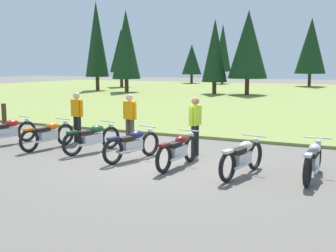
# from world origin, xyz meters

# --- Properties ---
(ground_plane) EXTENTS (140.00, 140.00, 0.00)m
(ground_plane) POSITION_xyz_m (0.00, 0.00, 0.00)
(ground_plane) COLOR #605B54
(grass_moorland) EXTENTS (80.00, 44.00, 0.10)m
(grass_moorland) POSITION_xyz_m (0.00, 25.88, 0.05)
(grass_moorland) COLOR olive
(grass_moorland) RESTS_ON ground
(forest_treeline) EXTENTS (44.38, 23.68, 8.67)m
(forest_treeline) POSITION_xyz_m (-3.32, 33.56, 4.16)
(forest_treeline) COLOR #47331E
(forest_treeline) RESTS_ON ground
(motorcycle_red) EXTENTS (0.73, 2.07, 0.88)m
(motorcycle_red) POSITION_xyz_m (-5.55, 0.13, 0.44)
(motorcycle_red) COLOR black
(motorcycle_red) RESTS_ON ground
(motorcycle_orange) EXTENTS (0.62, 2.09, 0.88)m
(motorcycle_orange) POSITION_xyz_m (-3.92, 0.20, 0.44)
(motorcycle_orange) COLOR black
(motorcycle_orange) RESTS_ON ground
(motorcycle_british_green) EXTENTS (0.81, 2.04, 0.88)m
(motorcycle_british_green) POSITION_xyz_m (-2.34, 0.33, 0.44)
(motorcycle_british_green) COLOR black
(motorcycle_british_green) RESTS_ON ground
(motorcycle_navy) EXTENTS (0.77, 2.06, 0.88)m
(motorcycle_navy) POSITION_xyz_m (-0.76, -0.03, 0.44)
(motorcycle_navy) COLOR black
(motorcycle_navy) RESTS_ON ground
(motorcycle_maroon) EXTENTS (0.62, 2.10, 0.88)m
(motorcycle_maroon) POSITION_xyz_m (0.69, -0.22, 0.44)
(motorcycle_maroon) COLOR black
(motorcycle_maroon) RESTS_ON ground
(motorcycle_cream) EXTENTS (0.66, 2.08, 0.88)m
(motorcycle_cream) POSITION_xyz_m (2.37, -0.31, 0.44)
(motorcycle_cream) COLOR black
(motorcycle_cream) RESTS_ON ground
(motorcycle_silver) EXTENTS (0.62, 2.10, 0.88)m
(motorcycle_silver) POSITION_xyz_m (3.90, 0.07, 0.44)
(motorcycle_silver) COLOR black
(motorcycle_silver) RESTS_ON ground
(rider_near_row_end) EXTENTS (0.54, 0.29, 1.67)m
(rider_near_row_end) POSITION_xyz_m (-1.81, 1.57, 0.95)
(rider_near_row_end) COLOR #4C4233
(rider_near_row_end) RESTS_ON ground
(rider_with_back_turned) EXTENTS (0.25, 0.55, 1.67)m
(rider_with_back_turned) POSITION_xyz_m (0.55, 1.22, 0.95)
(rider_with_back_turned) COLOR black
(rider_with_back_turned) RESTS_ON ground
(rider_checking_bike) EXTENTS (0.54, 0.30, 1.67)m
(rider_checking_bike) POSITION_xyz_m (-3.75, 1.42, 0.95)
(rider_checking_bike) COLOR black
(rider_checking_bike) RESTS_ON ground
(trail_marker_post) EXTENTS (0.12, 0.12, 1.15)m
(trail_marker_post) POSITION_xyz_m (-7.29, 1.61, 0.57)
(trail_marker_post) COLOR #47331E
(trail_marker_post) RESTS_ON ground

